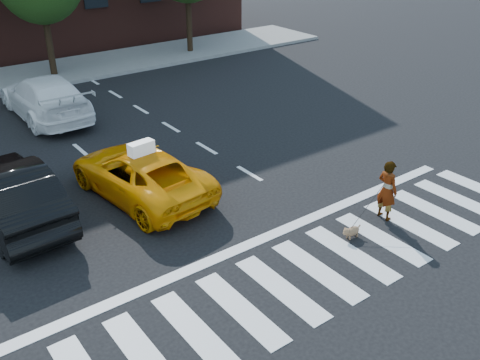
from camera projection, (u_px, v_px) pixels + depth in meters
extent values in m
plane|color=black|center=(318.00, 270.00, 11.07)|extent=(120.00, 120.00, 0.00)
cube|color=silver|center=(318.00, 270.00, 11.07)|extent=(13.00, 2.40, 0.01)
cube|color=silver|center=(269.00, 236.00, 12.21)|extent=(12.00, 0.30, 0.01)
cube|color=slate|center=(39.00, 75.00, 23.51)|extent=(30.00, 4.00, 0.15)
cylinder|color=black|center=(48.00, 36.00, 22.64)|extent=(0.28, 0.28, 3.55)
cylinder|color=black|center=(189.00, 15.00, 26.28)|extent=(0.28, 0.28, 3.85)
imported|color=orange|center=(140.00, 173.00, 13.69)|extent=(2.55, 4.66, 1.24)
imported|color=black|center=(10.00, 193.00, 12.50)|extent=(1.74, 4.53, 1.47)
imported|color=white|center=(45.00, 97.00, 18.74)|extent=(2.07, 5.09, 1.48)
imported|color=#999999|center=(387.00, 190.00, 12.61)|extent=(0.38, 0.56, 1.50)
ellipsoid|color=#9B7D4F|center=(353.00, 231.00, 12.10)|extent=(0.39, 0.22, 0.21)
sphere|color=#9B7D4F|center=(347.00, 232.00, 11.98)|extent=(0.17, 0.17, 0.16)
sphere|color=#9B7D4F|center=(345.00, 233.00, 11.96)|extent=(0.08, 0.08, 0.07)
cylinder|color=#9B7D4F|center=(359.00, 227.00, 12.16)|extent=(0.11, 0.04, 0.09)
sphere|color=#9B7D4F|center=(345.00, 229.00, 12.00)|extent=(0.06, 0.06, 0.06)
sphere|color=#9B7D4F|center=(349.00, 231.00, 11.92)|extent=(0.06, 0.06, 0.06)
cylinder|color=#9B7D4F|center=(350.00, 238.00, 12.06)|extent=(0.04, 0.04, 0.10)
cylinder|color=#9B7D4F|center=(347.00, 236.00, 12.13)|extent=(0.04, 0.04, 0.10)
cylinder|color=#9B7D4F|center=(357.00, 235.00, 12.17)|extent=(0.04, 0.04, 0.10)
cylinder|color=#9B7D4F|center=(354.00, 233.00, 12.24)|extent=(0.04, 0.04, 0.10)
cube|color=white|center=(141.00, 148.00, 13.19)|extent=(0.68, 0.35, 0.32)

